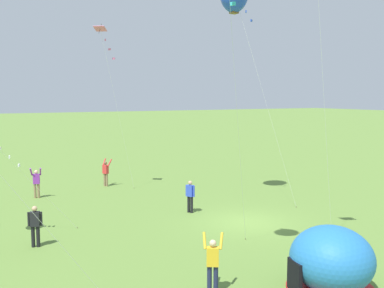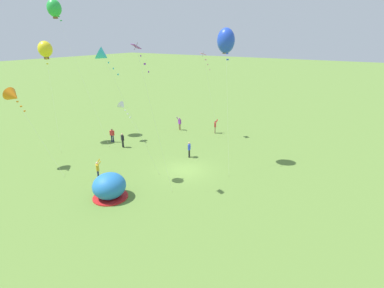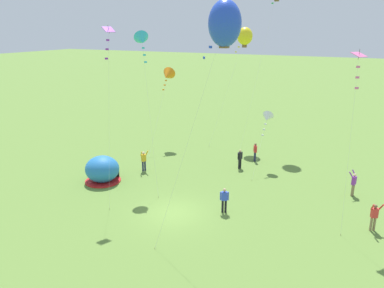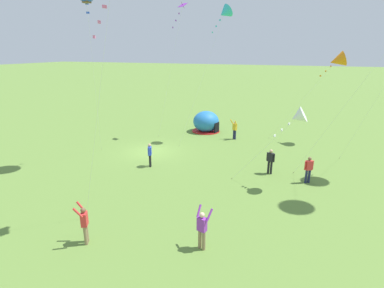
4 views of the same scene
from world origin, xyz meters
The scene contains 16 objects.
ground_plane centered at (0.00, 0.00, 0.00)m, with size 300.00×300.00×0.00m, color olive.
popup_tent centered at (-7.65, 2.22, 1.00)m, with size 2.81×2.81×2.10m.
person_flying_kite centered at (10.45, 8.05, 1.00)m, with size 0.58×0.70×1.89m.
person_center_field centered at (1.24, 9.70, 0.96)m, with size 0.36×0.56×1.72m.
person_arms_raised centered at (-5.95, 5.58, 1.00)m, with size 0.67×0.72×1.89m.
person_watching_sky centered at (2.96, 1.52, 0.96)m, with size 0.55×0.37×1.72m.
person_with_toddler centered at (1.87, 12.11, 0.96)m, with size 0.40×0.53×1.72m.
person_near_tent centered at (11.88, 3.24, 1.00)m, with size 0.72×0.64×1.89m.
kite_pink centered at (9.90, 3.85, 9.76)m, with size 0.96×2.72×10.61m.
kite_cyan centered at (-4.97, 4.53, 10.88)m, with size 3.67×3.80×11.57m.
kite_purple centered at (-4.99, 0.60, 11.02)m, with size 1.31×2.73×11.92m.
kite_green centered at (1.24, 19.13, 15.35)m, with size 1.62×8.73×16.33m.
kite_orange centered at (-8.01, 13.58, 7.16)m, with size 1.45×5.82×7.95m.
kite_white centered at (3.04, 11.16, 4.41)m, with size 0.96×4.19×5.00m.
kite_blue centered at (3.99, -1.86, 11.94)m, with size 3.76×3.14×13.07m.
kite_yellow centered at (-1.45, 17.91, 10.93)m, with size 3.04×4.31×11.82m.
Camera 2 is at (-21.98, -14.96, 12.43)m, focal length 28.00 mm.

